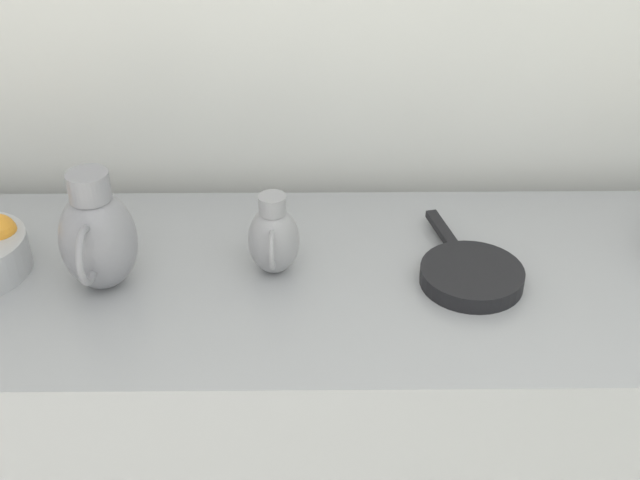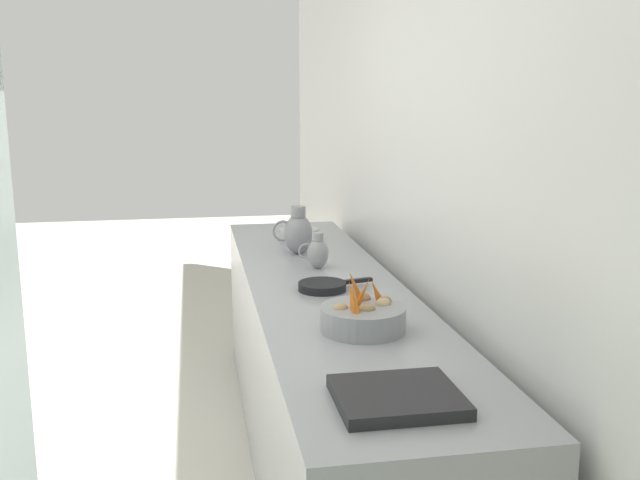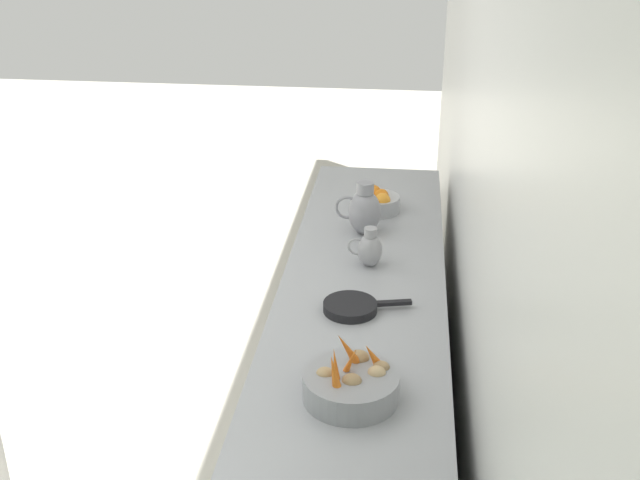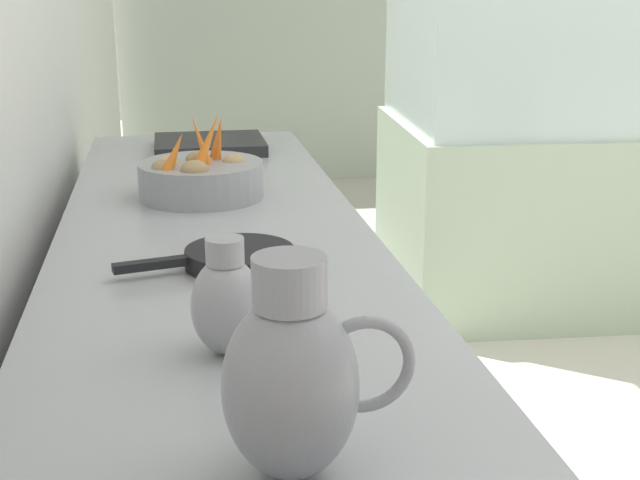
{
  "view_description": "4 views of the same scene",
  "coord_description": "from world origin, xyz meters",
  "px_view_note": "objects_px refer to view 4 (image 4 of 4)",
  "views": [
    {
      "loc": [
        -0.16,
        -0.49,
        1.85
      ],
      "look_at": [
        -1.31,
        -0.48,
        1.1
      ],
      "focal_mm": 45.12,
      "sensor_mm": 36.0,
      "label": 1
    },
    {
      "loc": [
        -0.93,
        2.76,
        1.72
      ],
      "look_at": [
        -1.5,
        -0.39,
        1.06
      ],
      "focal_mm": 40.11,
      "sensor_mm": 36.0,
      "label": 2
    },
    {
      "loc": [
        -1.66,
        2.43,
        2.38
      ],
      "look_at": [
        -1.32,
        -0.44,
        1.06
      ],
      "focal_mm": 43.88,
      "sensor_mm": 36.0,
      "label": 3
    },
    {
      "loc": [
        -1.59,
        -1.77,
        1.42
      ],
      "look_at": [
        -1.34,
        -0.36,
        0.98
      ],
      "focal_mm": 49.32,
      "sensor_mm": 36.0,
      "label": 4
    }
  ],
  "objects_px": {
    "skillet_on_counter": "(237,257)",
    "glass_block_booth": "(571,80)",
    "metal_pitcher_short": "(228,302)",
    "vegetable_colander": "(201,177)",
    "metal_pitcher_tall": "(293,380)"
  },
  "relations": [
    {
      "from": "skillet_on_counter",
      "to": "glass_block_booth",
      "type": "height_order",
      "value": "glass_block_booth"
    },
    {
      "from": "metal_pitcher_short",
      "to": "skillet_on_counter",
      "type": "xyz_separation_m",
      "value": [
        0.04,
        0.4,
        -0.06
      ]
    },
    {
      "from": "metal_pitcher_tall",
      "to": "skillet_on_counter",
      "type": "relative_size",
      "value": 0.74
    },
    {
      "from": "vegetable_colander",
      "to": "metal_pitcher_short",
      "type": "relative_size",
      "value": 1.75
    },
    {
      "from": "metal_pitcher_tall",
      "to": "vegetable_colander",
      "type": "bearing_deg",
      "value": 92.04
    },
    {
      "from": "metal_pitcher_tall",
      "to": "skillet_on_counter",
      "type": "distance_m",
      "value": 0.74
    },
    {
      "from": "skillet_on_counter",
      "to": "metal_pitcher_tall",
      "type": "bearing_deg",
      "value": -89.77
    },
    {
      "from": "vegetable_colander",
      "to": "skillet_on_counter",
      "type": "height_order",
      "value": "vegetable_colander"
    },
    {
      "from": "metal_pitcher_tall",
      "to": "glass_block_booth",
      "type": "xyz_separation_m",
      "value": [
        1.62,
        2.76,
        -0.02
      ]
    },
    {
      "from": "vegetable_colander",
      "to": "metal_pitcher_tall",
      "type": "relative_size",
      "value": 1.22
    },
    {
      "from": "skillet_on_counter",
      "to": "glass_block_booth",
      "type": "relative_size",
      "value": 0.17
    },
    {
      "from": "vegetable_colander",
      "to": "skillet_on_counter",
      "type": "distance_m",
      "value": 0.55
    },
    {
      "from": "metal_pitcher_short",
      "to": "skillet_on_counter",
      "type": "bearing_deg",
      "value": 83.71
    },
    {
      "from": "metal_pitcher_tall",
      "to": "skillet_on_counter",
      "type": "xyz_separation_m",
      "value": [
        -0.0,
        0.74,
        -0.1
      ]
    },
    {
      "from": "vegetable_colander",
      "to": "metal_pitcher_short",
      "type": "xyz_separation_m",
      "value": [
        -0.0,
        -0.95,
        0.03
      ]
    }
  ]
}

